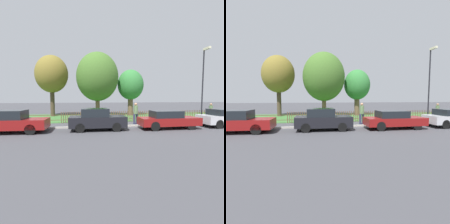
{
  "view_description": "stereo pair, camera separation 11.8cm",
  "coord_description": "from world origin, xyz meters",
  "views": [
    {
      "loc": [
        -5.53,
        -13.19,
        2.33
      ],
      "look_at": [
        -3.18,
        0.98,
        1.1
      ],
      "focal_mm": 28.0,
      "sensor_mm": 36.0,
      "label": 1
    },
    {
      "loc": [
        -5.42,
        -13.21,
        2.33
      ],
      "look_at": [
        -3.18,
        0.98,
        1.1
      ],
      "focal_mm": 28.0,
      "sensor_mm": 36.0,
      "label": 2
    }
  ],
  "objects": [
    {
      "name": "ground_plane",
      "position": [
        0.0,
        0.0,
        0.0
      ],
      "size": [
        120.0,
        120.0,
        0.0
      ],
      "primitive_type": "plane",
      "color": "#424247"
    },
    {
      "name": "pedestrian_near_fence",
      "position": [
        6.82,
        2.04,
        0.98
      ],
      "size": [
        0.49,
        0.49,
        1.73
      ],
      "rotation": [
        0.0,
        0.0,
        3.87
      ],
      "color": "#2D3351",
      "rests_on": "ground"
    },
    {
      "name": "pedestrian_by_lamp",
      "position": [
        -1.1,
        1.14,
        1.04
      ],
      "size": [
        0.46,
        0.46,
        1.85
      ],
      "rotation": [
        0.0,
        0.0,
        3.41
      ],
      "color": "#2D3351",
      "rests_on": "ground"
    },
    {
      "name": "park_fence",
      "position": [
        0.0,
        2.8,
        0.51
      ],
      "size": [
        36.38,
        0.05,
        1.01
      ],
      "color": "brown",
      "rests_on": "ground"
    },
    {
      "name": "parked_car_silver_hatchback",
      "position": [
        -10.21,
        -1.04,
        0.75
      ],
      "size": [
        4.6,
        1.92,
        1.48
      ],
      "rotation": [
        0.0,
        0.0,
        -0.04
      ],
      "color": "maroon",
      "rests_on": "ground"
    },
    {
      "name": "kerb_stone",
      "position": [
        0.0,
        0.1,
        0.06
      ],
      "size": [
        36.38,
        0.2,
        0.12
      ],
      "primitive_type": "cube",
      "color": "#B2ADA3",
      "rests_on": "ground"
    },
    {
      "name": "covered_motorcycle",
      "position": [
        -4.06,
        0.92,
        0.65
      ],
      "size": [
        2.05,
        0.77,
        1.05
      ],
      "rotation": [
        0.0,
        0.0,
        -0.01
      ],
      "color": "black",
      "rests_on": "ground"
    },
    {
      "name": "grass_strip",
      "position": [
        0.0,
        7.02,
        0.01
      ],
      "size": [
        36.38,
        8.45,
        0.01
      ],
      "primitive_type": "cube",
      "color": "#3D7033",
      "rests_on": "ground"
    },
    {
      "name": "parked_car_black_saloon",
      "position": [
        -4.57,
        -1.0,
        0.77
      ],
      "size": [
        3.94,
        1.71,
        1.54
      ],
      "rotation": [
        0.0,
        0.0,
        -0.01
      ],
      "color": "black",
      "rests_on": "ground"
    },
    {
      "name": "tree_behind_motorcycle",
      "position": [
        -3.82,
        7.61,
        4.69
      ],
      "size": [
        4.94,
        4.94,
        7.55
      ],
      "color": "brown",
      "rests_on": "ground"
    },
    {
      "name": "street_lamp",
      "position": [
        4.8,
        0.59,
        4.01
      ],
      "size": [
        0.2,
        0.79,
        6.5
      ],
      "color": "black",
      "rests_on": "ground"
    },
    {
      "name": "tree_mid_park",
      "position": [
        0.45,
        8.47,
        3.82
      ],
      "size": [
        3.29,
        3.29,
        5.78
      ],
      "color": "brown",
      "rests_on": "ground"
    },
    {
      "name": "parked_car_navy_estate",
      "position": [
        0.63,
        -1.27,
        0.69
      ],
      "size": [
        4.4,
        1.66,
        1.34
      ],
      "rotation": [
        0.0,
        0.0,
        0.0
      ],
      "color": "maroon",
      "rests_on": "ground"
    },
    {
      "name": "tree_nearest_kerb",
      "position": [
        -9.19,
        8.89,
        5.03
      ],
      "size": [
        3.86,
        3.86,
        7.29
      ],
      "color": "#473828",
      "rests_on": "ground"
    }
  ]
}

